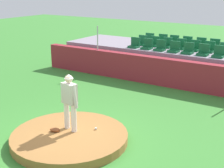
# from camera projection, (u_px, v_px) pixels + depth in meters

# --- Properties ---
(ground_plane) EXTENTS (60.00, 60.00, 0.00)m
(ground_plane) POSITION_uv_depth(u_px,v_px,m) (70.00, 141.00, 9.40)
(ground_plane) COLOR #398331
(pitchers_mound) EXTENTS (3.37, 3.37, 0.25)m
(pitchers_mound) POSITION_uv_depth(u_px,v_px,m) (70.00, 137.00, 9.37)
(pitchers_mound) COLOR #9E6B36
(pitchers_mound) RESTS_ON ground_plane
(pitcher) EXTENTS (0.74, 0.35, 1.70)m
(pitcher) POSITION_uv_depth(u_px,v_px,m) (70.00, 98.00, 9.29)
(pitcher) COLOR silver
(pitcher) RESTS_ON pitchers_mound
(baseball) EXTENTS (0.07, 0.07, 0.07)m
(baseball) POSITION_uv_depth(u_px,v_px,m) (96.00, 128.00, 9.56)
(baseball) COLOR white
(baseball) RESTS_ON pitchers_mound
(fielding_glove) EXTENTS (0.35, 0.29, 0.11)m
(fielding_glove) POSITION_uv_depth(u_px,v_px,m) (55.00, 130.00, 9.43)
(fielding_glove) COLOR brown
(fielding_glove) RESTS_ON pitchers_mound
(brick_barrier) EXTENTS (13.03, 0.40, 1.25)m
(brick_barrier) POSITION_uv_depth(u_px,v_px,m) (163.00, 72.00, 14.44)
(brick_barrier) COLOR maroon
(brick_barrier) RESTS_ON ground_plane
(fence_post_left) EXTENTS (0.06, 0.06, 1.18)m
(fence_post_left) POSITION_uv_depth(u_px,v_px,m) (98.00, 38.00, 15.91)
(fence_post_left) COLOR silver
(fence_post_left) RESTS_ON brick_barrier
(bleacher_platform) EXTENTS (12.18, 3.20, 1.33)m
(bleacher_platform) POSITION_uv_depth(u_px,v_px,m) (181.00, 61.00, 16.20)
(bleacher_platform) COLOR gray
(bleacher_platform) RESTS_ON ground_plane
(stadium_chair_0) EXTENTS (0.48, 0.44, 0.50)m
(stadium_chair_0) POSITION_uv_depth(u_px,v_px,m) (135.00, 44.00, 16.15)
(stadium_chair_0) COLOR #155F34
(stadium_chair_0) RESTS_ON bleacher_platform
(stadium_chair_1) EXTENTS (0.48, 0.44, 0.50)m
(stadium_chair_1) POSITION_uv_depth(u_px,v_px,m) (147.00, 46.00, 15.79)
(stadium_chair_1) COLOR #155F34
(stadium_chair_1) RESTS_ON bleacher_platform
(stadium_chair_2) EXTENTS (0.48, 0.44, 0.50)m
(stadium_chair_2) POSITION_uv_depth(u_px,v_px,m) (160.00, 47.00, 15.43)
(stadium_chair_2) COLOR #155F34
(stadium_chair_2) RESTS_ON bleacher_platform
(stadium_chair_3) EXTENTS (0.48, 0.44, 0.50)m
(stadium_chair_3) POSITION_uv_depth(u_px,v_px,m) (174.00, 49.00, 15.08)
(stadium_chair_3) COLOR #155F34
(stadium_chair_3) RESTS_ON bleacher_platform
(stadium_chair_4) EXTENTS (0.48, 0.44, 0.50)m
(stadium_chair_4) POSITION_uv_depth(u_px,v_px,m) (188.00, 50.00, 14.75)
(stadium_chair_4) COLOR #155F34
(stadium_chair_4) RESTS_ON bleacher_platform
(stadium_chair_5) EXTENTS (0.48, 0.44, 0.50)m
(stadium_chair_5) POSITION_uv_depth(u_px,v_px,m) (203.00, 52.00, 14.39)
(stadium_chair_5) COLOR #155F34
(stadium_chair_5) RESTS_ON bleacher_platform
(stadium_chair_6) EXTENTS (0.48, 0.44, 0.50)m
(stadium_chair_6) POSITION_uv_depth(u_px,v_px,m) (219.00, 54.00, 14.01)
(stadium_chair_6) COLOR #155F34
(stadium_chair_6) RESTS_ON bleacher_platform
(stadium_chair_7) EXTENTS (0.48, 0.44, 0.50)m
(stadium_chair_7) POSITION_uv_depth(u_px,v_px,m) (142.00, 42.00, 16.84)
(stadium_chair_7) COLOR #155F34
(stadium_chair_7) RESTS_ON bleacher_platform
(stadium_chair_8) EXTENTS (0.48, 0.44, 0.50)m
(stadium_chair_8) POSITION_uv_depth(u_px,v_px,m) (154.00, 43.00, 16.50)
(stadium_chair_8) COLOR #155F34
(stadium_chair_8) RESTS_ON bleacher_platform
(stadium_chair_9) EXTENTS (0.48, 0.44, 0.50)m
(stadium_chair_9) POSITION_uv_depth(u_px,v_px,m) (167.00, 44.00, 16.15)
(stadium_chair_9) COLOR #155F34
(stadium_chair_9) RESTS_ON bleacher_platform
(stadium_chair_10) EXTENTS (0.48, 0.44, 0.50)m
(stadium_chair_10) POSITION_uv_depth(u_px,v_px,m) (181.00, 46.00, 15.78)
(stadium_chair_10) COLOR #155F34
(stadium_chair_10) RESTS_ON bleacher_platform
(stadium_chair_11) EXTENTS (0.48, 0.44, 0.50)m
(stadium_chair_11) POSITION_uv_depth(u_px,v_px,m) (195.00, 47.00, 15.40)
(stadium_chair_11) COLOR #155F34
(stadium_chair_11) RESTS_ON bleacher_platform
(stadium_chair_12) EXTENTS (0.48, 0.44, 0.50)m
(stadium_chair_12) POSITION_uv_depth(u_px,v_px,m) (209.00, 49.00, 15.07)
(stadium_chair_12) COLOR #155F34
(stadium_chair_12) RESTS_ON bleacher_platform
(stadium_chair_14) EXTENTS (0.48, 0.44, 0.50)m
(stadium_chair_14) POSITION_uv_depth(u_px,v_px,m) (149.00, 40.00, 17.55)
(stadium_chair_14) COLOR #155F34
(stadium_chair_14) RESTS_ON bleacher_platform
(stadium_chair_15) EXTENTS (0.48, 0.44, 0.50)m
(stadium_chair_15) POSITION_uv_depth(u_px,v_px,m) (162.00, 41.00, 17.20)
(stadium_chair_15) COLOR #155F34
(stadium_chair_15) RESTS_ON bleacher_platform
(stadium_chair_16) EXTENTS (0.48, 0.44, 0.50)m
(stadium_chair_16) POSITION_uv_depth(u_px,v_px,m) (174.00, 42.00, 16.85)
(stadium_chair_16) COLOR #155F34
(stadium_chair_16) RESTS_ON bleacher_platform
(stadium_chair_17) EXTENTS (0.48, 0.44, 0.50)m
(stadium_chair_17) POSITION_uv_depth(u_px,v_px,m) (187.00, 43.00, 16.47)
(stadium_chair_17) COLOR #155F34
(stadium_chair_17) RESTS_ON bleacher_platform
(stadium_chair_18) EXTENTS (0.48, 0.44, 0.50)m
(stadium_chair_18) POSITION_uv_depth(u_px,v_px,m) (201.00, 45.00, 16.10)
(stadium_chair_18) COLOR #155F34
(stadium_chair_18) RESTS_ON bleacher_platform
(stadium_chair_19) EXTENTS (0.48, 0.44, 0.50)m
(stadium_chair_19) POSITION_uv_depth(u_px,v_px,m) (214.00, 46.00, 15.73)
(stadium_chair_19) COLOR #155F34
(stadium_chair_19) RESTS_ON bleacher_platform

